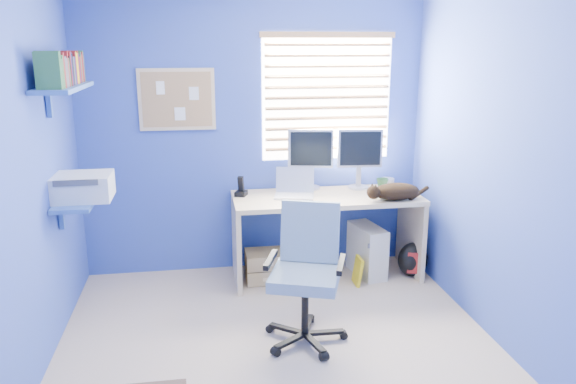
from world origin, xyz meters
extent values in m
cube|color=tan|center=(0.00, 0.00, 0.00)|extent=(3.00, 3.20, 0.00)
cube|color=#3651AF|center=(0.00, 1.60, 1.25)|extent=(3.00, 0.01, 2.50)
cube|color=#3651AF|center=(0.00, -1.60, 1.25)|extent=(3.00, 0.01, 2.50)
cube|color=#3651AF|center=(-1.50, 0.00, 1.25)|extent=(0.01, 3.20, 2.50)
cube|color=#3651AF|center=(1.50, 0.00, 1.25)|extent=(0.01, 3.20, 2.50)
cube|color=#D7BA85|center=(0.59, 1.26, 0.37)|extent=(1.61, 0.65, 0.74)
cube|color=silver|center=(0.31, 1.27, 0.85)|extent=(0.38, 0.33, 0.22)
cube|color=silver|center=(0.49, 1.52, 1.01)|extent=(0.42, 0.20, 0.54)
cube|color=silver|center=(0.93, 1.46, 1.01)|extent=(0.41, 0.16, 0.54)
cube|color=black|center=(-0.14, 1.37, 0.82)|extent=(0.12, 0.14, 0.17)
imported|color=#326833|center=(1.13, 1.39, 0.79)|extent=(0.10, 0.09, 0.10)
cylinder|color=silver|center=(1.21, 1.51, 0.78)|extent=(0.13, 0.13, 0.07)
ellipsoid|color=black|center=(1.13, 1.04, 0.81)|extent=(0.43, 0.28, 0.14)
cube|color=beige|center=(0.96, 1.23, 0.23)|extent=(0.27, 0.47, 0.45)
cube|color=tan|center=(0.05, 1.24, 0.14)|extent=(0.35, 0.28, 0.27)
cube|color=yellow|center=(0.82, 1.03, 0.12)|extent=(0.03, 0.17, 0.24)
ellipsoid|color=black|center=(1.35, 1.12, 0.16)|extent=(0.32, 0.29, 0.31)
cylinder|color=black|center=(0.19, 0.16, 0.03)|extent=(0.70, 0.70, 0.06)
cylinder|color=black|center=(0.19, 0.16, 0.25)|extent=(0.06, 0.06, 0.38)
cube|color=#94AAB8|center=(0.19, 0.16, 0.48)|extent=(0.57, 0.57, 0.08)
cube|color=#94AAB8|center=(0.26, 0.37, 0.73)|extent=(0.40, 0.19, 0.43)
cube|color=white|center=(0.65, 1.59, 1.55)|extent=(1.15, 0.01, 1.10)
cube|color=tan|center=(0.65, 1.56, 1.55)|extent=(1.10, 0.03, 1.00)
cube|color=#D7BA85|center=(-0.65, 1.58, 1.55)|extent=(0.64, 0.02, 0.52)
cube|color=tan|center=(-0.65, 1.57, 1.55)|extent=(0.58, 0.01, 0.46)
cube|color=#3C64AE|center=(-1.36, 0.75, 0.92)|extent=(0.26, 0.55, 0.03)
cube|color=silver|center=(-1.32, 0.75, 1.02)|extent=(0.42, 0.34, 0.18)
cube|color=#3C64AE|center=(-1.37, 0.75, 1.72)|extent=(0.24, 0.90, 0.03)
cube|color=navy|center=(-1.38, 0.75, 1.84)|extent=(0.15, 0.80, 0.22)
camera|label=1|loc=(-0.49, -3.29, 2.01)|focal=35.00mm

